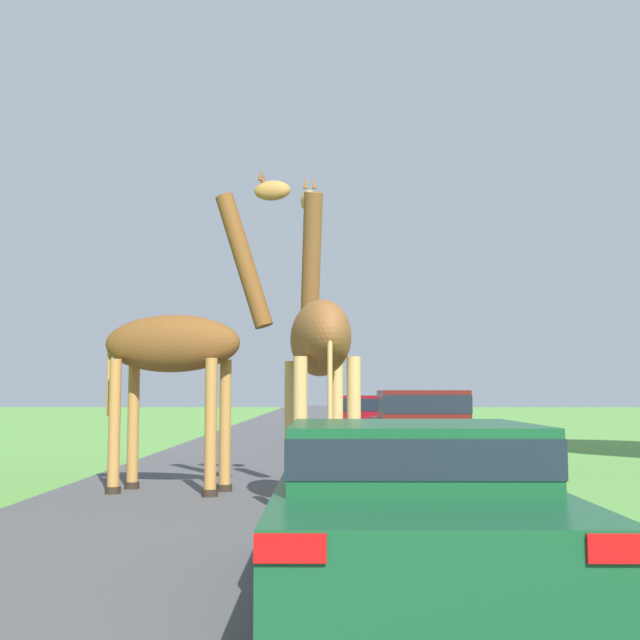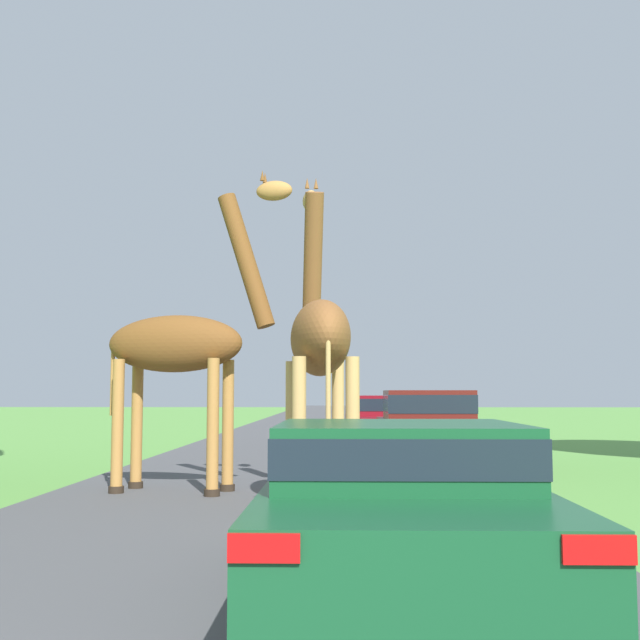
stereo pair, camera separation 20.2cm
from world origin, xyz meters
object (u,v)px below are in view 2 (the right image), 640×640
at_px(car_lead_maroon, 399,503).
at_px(giraffe_near_road, 319,341).
at_px(car_queue_left, 428,427).
at_px(car_queue_right, 377,418).
at_px(giraffe_companion, 182,346).

bearing_deg(car_lead_maroon, giraffe_near_road, 98.93).
distance_m(car_lead_maroon, car_queue_left, 10.45).
bearing_deg(car_queue_right, car_queue_left, -84.20).
distance_m(giraffe_companion, car_lead_maroon, 6.91).
relative_size(giraffe_near_road, car_queue_right, 1.02).
height_order(giraffe_companion, car_queue_left, giraffe_companion).
relative_size(car_queue_right, car_queue_left, 1.04).
bearing_deg(giraffe_companion, car_lead_maroon, 36.96).
height_order(giraffe_companion, car_queue_right, giraffe_companion).
bearing_deg(giraffe_near_road, car_queue_right, 77.33).
xyz_separation_m(car_queue_right, car_queue_left, (0.71, -6.96, 0.06)).
bearing_deg(car_queue_left, giraffe_companion, -134.43).
xyz_separation_m(giraffe_near_road, car_lead_maroon, (0.70, -4.48, -1.48)).
relative_size(giraffe_companion, car_queue_right, 1.06).
relative_size(giraffe_companion, car_queue_left, 1.10).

